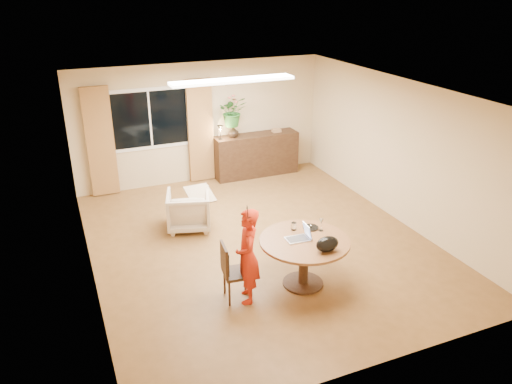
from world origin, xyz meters
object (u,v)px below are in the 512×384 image
child (248,256)px  armchair (189,210)px  dining_chair (237,271)px  dining_table (304,249)px  sideboard (256,155)px

child → armchair: (-0.16, 2.45, -0.34)m
armchair → dining_chair: bearing=107.3°
dining_table → sideboard: bearing=76.0°
armchair → child: bearing=110.2°
armchair → sideboard: bearing=-120.8°
sideboard → armchair: bearing=-137.2°
dining_table → dining_chair: size_ratio=1.50×
armchair → sideboard: size_ratio=0.40×
dining_table → child: child is taller
dining_table → child: size_ratio=0.94×
dining_table → child: 0.90m
dining_chair → child: (0.12, -0.08, 0.26)m
sideboard → dining_chair: bearing=-115.9°
dining_chair → armchair: 2.37m
child → sideboard: child is taller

